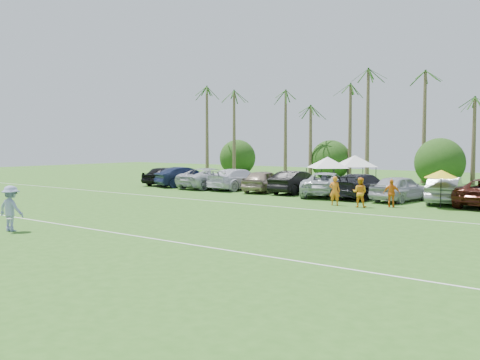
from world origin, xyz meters
The scene contains 30 objects.
ground centered at (0.00, 0.00, 0.00)m, with size 120.00×120.00×0.00m, color #31621D.
field_lines centered at (0.00, 8.00, 0.01)m, with size 80.00×12.10×0.01m.
palm_tree_0 centered at (-22.00, 38.00, 7.48)m, with size 2.40×2.40×8.90m.
palm_tree_1 centered at (-17.00, 38.00, 8.35)m, with size 2.40×2.40×9.90m.
palm_tree_2 centered at (-12.00, 38.00, 9.21)m, with size 2.40×2.40×10.90m.
palm_tree_3 centered at (-8.00, 38.00, 10.06)m, with size 2.40×2.40×11.90m.
palm_tree_4 centered at (-4.00, 38.00, 7.48)m, with size 2.40×2.40×8.90m.
palm_tree_5 centered at (0.00, 38.00, 8.35)m, with size 2.40×2.40×9.90m.
palm_tree_6 centered at (4.00, 38.00, 9.21)m, with size 2.40×2.40×10.90m.
palm_tree_7 centered at (8.00, 38.00, 10.06)m, with size 2.40×2.40×11.90m.
bush_tree_0 centered at (-19.00, 39.00, 1.80)m, with size 4.00×4.00×4.00m.
bush_tree_1 centered at (-6.00, 39.00, 1.80)m, with size 4.00×4.00×4.00m.
bush_tree_2 centered at (6.00, 39.00, 1.80)m, with size 4.00×4.00×4.00m.
sideline_player_a centered at (5.86, 16.73, 0.90)m, with size 0.65×0.43×1.80m, color orange.
sideline_player_b centered at (7.51, 16.75, 0.89)m, with size 0.86×0.67×1.78m, color orange.
sideline_player_c centered at (9.03, 17.88, 0.83)m, with size 0.98×0.41×1.67m, color orange.
canopy_tent_left centered at (0.35, 26.19, 2.69)m, with size 3.88×3.88×3.14m.
canopy_tent_right centered at (1.77, 28.27, 2.80)m, with size 4.04×4.04×3.28m.
market_umbrella centered at (11.47, 19.24, 2.02)m, with size 2.02×2.02×2.25m.
frisbee_player centered at (-0.87, -0.43, 0.99)m, with size 1.41×0.99×1.99m.
parked_car_0 centered at (-13.73, 21.85, 0.86)m, with size 2.03×5.03×1.72m, color black.
parked_car_1 centered at (-10.99, 21.44, 0.86)m, with size 1.82×5.21×1.72m, color black.
parked_car_2 centered at (-8.24, 21.60, 0.86)m, with size 2.85×6.17×1.72m, color silver.
parked_car_3 centered at (-5.50, 21.93, 0.86)m, with size 2.40×5.91×1.72m, color white.
parked_car_4 centered at (-2.76, 21.54, 0.86)m, with size 2.03×5.03×1.72m, color gray.
parked_car_5 centered at (-0.01, 21.91, 0.86)m, with size 1.82×5.21×1.72m, color black.
parked_car_6 centered at (2.73, 21.47, 0.86)m, with size 2.85×6.17×1.72m, color #B6BBC2.
parked_car_7 centered at (5.48, 21.66, 0.86)m, with size 2.40×5.91×1.72m, color black.
parked_car_8 centered at (8.22, 21.40, 0.86)m, with size 2.03×5.03×1.72m, color #B1B2BC.
parked_car_9 centered at (10.97, 21.88, 0.86)m, with size 1.82×5.21×1.72m, color gray.
Camera 1 is at (20.95, -12.73, 3.84)m, focal length 40.00 mm.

